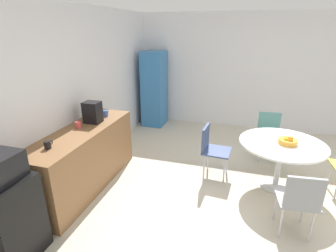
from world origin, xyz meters
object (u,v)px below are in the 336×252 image
object	(u,v)px
mug_green	(78,125)
mug_red	(48,145)
round_table	(281,150)
locker_cabinet	(154,89)
chair_gray	(300,198)
coffee_maker	(93,112)
chair_teal	(269,130)
fruit_bowl	(288,141)
chair_navy	(211,145)
mini_fridge	(5,221)
mug_white	(106,113)

from	to	relation	value
mug_green	mug_red	xyz separation A→B (m)	(-0.69, -0.06, 0.00)
round_table	locker_cabinet	bearing A→B (deg)	51.38
chair_gray	coffee_maker	distance (m)	2.96
round_table	chair_teal	distance (m)	1.01
fruit_bowl	chair_navy	bearing A→B (deg)	84.29
fruit_bowl	mug_red	bearing A→B (deg)	115.43
mini_fridge	round_table	size ratio (longest dim) A/B	0.76
mini_fridge	locker_cabinet	size ratio (longest dim) A/B	0.51
locker_cabinet	chair_navy	world-z (taller)	locker_cabinet
fruit_bowl	mug_green	world-z (taller)	mug_green
locker_cabinet	mug_white	distance (m)	2.22
chair_teal	mug_red	size ratio (longest dim) A/B	6.43
mug_red	round_table	bearing A→B (deg)	-63.53
chair_navy	mug_red	size ratio (longest dim) A/B	6.43
locker_cabinet	mug_red	size ratio (longest dim) A/B	13.66
mini_fridge	coffee_maker	distance (m)	1.81
mini_fridge	chair_teal	world-z (taller)	mini_fridge
chair_gray	mug_red	xyz separation A→B (m)	(-0.38, 2.87, 0.43)
round_table	fruit_bowl	xyz separation A→B (m)	(-0.03, -0.06, 0.17)
mug_white	mug_red	xyz separation A→B (m)	(-1.28, 0.05, 0.00)
mug_red	mug_green	bearing A→B (deg)	4.64
mini_fridge	round_table	world-z (taller)	mini_fridge
round_table	mug_red	bearing A→B (deg)	116.47
chair_gray	mug_white	xyz separation A→B (m)	(0.91, 2.81, 0.43)
chair_gray	chair_navy	distance (m)	1.54
chair_gray	coffee_maker	world-z (taller)	coffee_maker
round_table	mug_green	distance (m)	2.93
chair_teal	coffee_maker	size ratio (longest dim) A/B	2.59
round_table	mug_green	bearing A→B (deg)	103.70
mini_fridge	fruit_bowl	world-z (taller)	mini_fridge
chair_navy	coffee_maker	size ratio (longest dim) A/B	2.59
mug_green	coffee_maker	xyz separation A→B (m)	(0.27, -0.08, 0.11)
chair_navy	mug_green	xyz separation A→B (m)	(-0.76, 1.82, 0.43)
fruit_bowl	round_table	bearing A→B (deg)	61.35
round_table	mug_red	distance (m)	3.12
mug_red	fruit_bowl	bearing A→B (deg)	-64.57
round_table	fruit_bowl	bearing A→B (deg)	-118.65
fruit_bowl	mug_red	xyz separation A→B (m)	(-1.35, 2.83, 0.17)
locker_cabinet	chair_navy	size ratio (longest dim) A/B	2.12
round_table	mug_green	world-z (taller)	mug_green
coffee_maker	chair_navy	bearing A→B (deg)	-74.32
round_table	chair_teal	bearing A→B (deg)	4.86
chair_navy	chair_gray	bearing A→B (deg)	-134.37
chair_teal	fruit_bowl	xyz separation A→B (m)	(-1.04, -0.15, 0.25)
mini_fridge	mug_green	bearing A→B (deg)	3.04
mug_red	coffee_maker	bearing A→B (deg)	-1.18
fruit_bowl	mug_red	world-z (taller)	mug_red
mug_white	coffee_maker	size ratio (longest dim) A/B	0.40
chair_gray	chair_teal	size ratio (longest dim) A/B	1.00
mini_fridge	mug_white	world-z (taller)	mug_white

